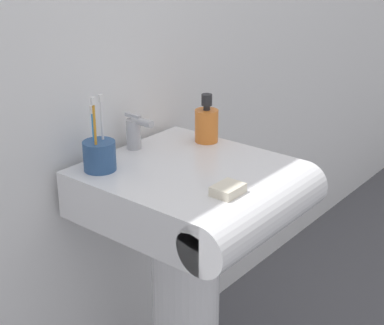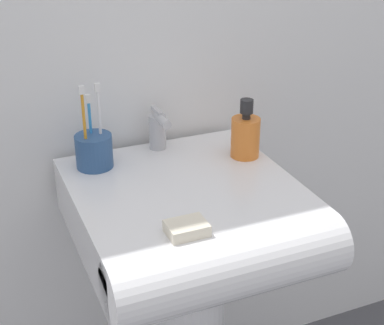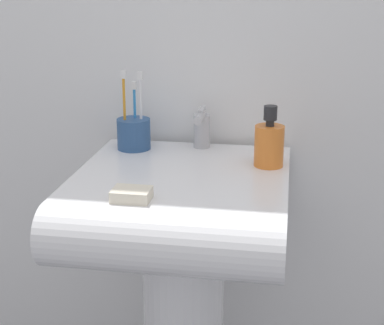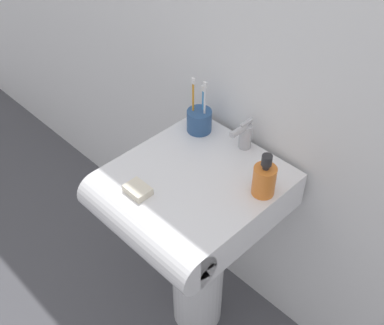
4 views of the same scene
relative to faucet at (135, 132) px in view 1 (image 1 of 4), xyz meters
The scene contains 7 objects.
wall_back 0.34m from the faucet, 98.92° to the left, with size 5.00×0.05×2.40m, color white.
sink_pedestal 0.57m from the faucet, 93.95° to the right, with size 0.20×0.20×0.69m, color white.
sink_basin 0.28m from the faucet, 93.14° to the right, with size 0.49×0.55×0.13m.
faucet is the anchor object (origin of this frame).
toothbrush_cup 0.18m from the faucet, 168.23° to the right, with size 0.09×0.09×0.21m.
soap_bottle 0.22m from the faucet, 33.78° to the right, with size 0.07×0.07×0.15m.
bar_soap 0.41m from the faucet, 102.14° to the right, with size 0.08×0.06×0.02m, color silver.
Camera 1 is at (-1.14, -0.95, 1.43)m, focal length 55.00 mm.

